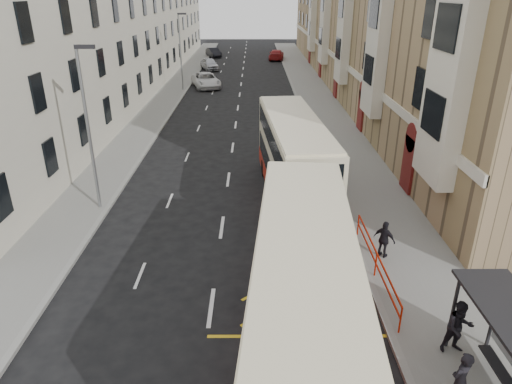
{
  "coord_description": "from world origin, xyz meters",
  "views": [
    {
      "loc": [
        1.55,
        -9.19,
        10.39
      ],
      "look_at": [
        1.63,
        8.75,
        2.4
      ],
      "focal_mm": 32.0,
      "sensor_mm": 36.0,
      "label": 1
    }
  ],
  "objects_px": {
    "double_decker_rear": "(293,160)",
    "pedestrian_near": "(461,380)",
    "white_van": "(206,80)",
    "street_lamp_near": "(88,122)",
    "pedestrian_far": "(384,239)",
    "street_lamp_far": "(181,48)",
    "double_decker_front": "(303,309)",
    "car_red": "(276,55)",
    "pedestrian_mid": "(459,328)",
    "car_silver": "(209,64)",
    "car_dark": "(214,52)"
  },
  "relations": [
    {
      "from": "double_decker_front",
      "to": "car_dark",
      "type": "xyz_separation_m",
      "value": [
        -8.1,
        68.94,
        -1.61
      ]
    },
    {
      "from": "street_lamp_near",
      "to": "car_silver",
      "type": "xyz_separation_m",
      "value": [
        1.65,
        44.56,
        -3.84
      ]
    },
    {
      "from": "double_decker_front",
      "to": "car_silver",
      "type": "relative_size",
      "value": 2.51
    },
    {
      "from": "street_lamp_far",
      "to": "pedestrian_far",
      "type": "relative_size",
      "value": 4.94
    },
    {
      "from": "street_lamp_far",
      "to": "car_dark",
      "type": "bearing_deg",
      "value": 87.64
    },
    {
      "from": "pedestrian_mid",
      "to": "pedestrian_far",
      "type": "relative_size",
      "value": 1.11
    },
    {
      "from": "car_red",
      "to": "double_decker_front",
      "type": "bearing_deg",
      "value": 93.19
    },
    {
      "from": "double_decker_front",
      "to": "car_dark",
      "type": "distance_m",
      "value": 69.44
    },
    {
      "from": "pedestrian_near",
      "to": "pedestrian_mid",
      "type": "height_order",
      "value": "pedestrian_mid"
    },
    {
      "from": "car_silver",
      "to": "car_dark",
      "type": "distance_m",
      "value": 13.35
    },
    {
      "from": "car_dark",
      "to": "double_decker_front",
      "type": "bearing_deg",
      "value": -105.26
    },
    {
      "from": "double_decker_front",
      "to": "white_van",
      "type": "relative_size",
      "value": 1.99
    },
    {
      "from": "double_decker_rear",
      "to": "white_van",
      "type": "xyz_separation_m",
      "value": [
        -7.57,
        30.91,
        -1.46
      ]
    },
    {
      "from": "car_silver",
      "to": "car_dark",
      "type": "relative_size",
      "value": 1.04
    },
    {
      "from": "double_decker_front",
      "to": "pedestrian_mid",
      "type": "bearing_deg",
      "value": 13.12
    },
    {
      "from": "street_lamp_far",
      "to": "car_dark",
      "type": "distance_m",
      "value": 28.19
    },
    {
      "from": "street_lamp_far",
      "to": "car_dark",
      "type": "relative_size",
      "value": 1.78
    },
    {
      "from": "street_lamp_near",
      "to": "street_lamp_far",
      "type": "relative_size",
      "value": 1.0
    },
    {
      "from": "pedestrian_near",
      "to": "double_decker_rear",
      "type": "bearing_deg",
      "value": -107.78
    },
    {
      "from": "street_lamp_near",
      "to": "car_silver",
      "type": "relative_size",
      "value": 1.71
    },
    {
      "from": "pedestrian_near",
      "to": "car_red",
      "type": "xyz_separation_m",
      "value": [
        -1.79,
        66.83,
        -0.23
      ]
    },
    {
      "from": "street_lamp_near",
      "to": "car_dark",
      "type": "distance_m",
      "value": 58.04
    },
    {
      "from": "double_decker_front",
      "to": "car_red",
      "type": "distance_m",
      "value": 65.59
    },
    {
      "from": "pedestrian_mid",
      "to": "street_lamp_far",
      "type": "bearing_deg",
      "value": 105.28
    },
    {
      "from": "white_van",
      "to": "pedestrian_far",
      "type": "bearing_deg",
      "value": -88.97
    },
    {
      "from": "white_van",
      "to": "car_dark",
      "type": "relative_size",
      "value": 1.31
    },
    {
      "from": "double_decker_rear",
      "to": "pedestrian_far",
      "type": "bearing_deg",
      "value": -65.29
    },
    {
      "from": "pedestrian_mid",
      "to": "pedestrian_far",
      "type": "height_order",
      "value": "pedestrian_mid"
    },
    {
      "from": "pedestrian_near",
      "to": "pedestrian_mid",
      "type": "bearing_deg",
      "value": -143.26
    },
    {
      "from": "double_decker_rear",
      "to": "pedestrian_mid",
      "type": "height_order",
      "value": "double_decker_rear"
    },
    {
      "from": "street_lamp_near",
      "to": "double_decker_rear",
      "type": "height_order",
      "value": "street_lamp_near"
    },
    {
      "from": "white_van",
      "to": "double_decker_rear",
      "type": "bearing_deg",
      "value": -91.67
    },
    {
      "from": "double_decker_front",
      "to": "car_dark",
      "type": "height_order",
      "value": "double_decker_front"
    },
    {
      "from": "street_lamp_far",
      "to": "double_decker_rear",
      "type": "bearing_deg",
      "value": -71.03
    },
    {
      "from": "street_lamp_far",
      "to": "double_decker_front",
      "type": "xyz_separation_m",
      "value": [
        9.25,
        -41.04,
        -2.29
      ]
    },
    {
      "from": "car_dark",
      "to": "street_lamp_near",
      "type": "bearing_deg",
      "value": -113.1
    },
    {
      "from": "pedestrian_near",
      "to": "white_van",
      "type": "bearing_deg",
      "value": -107.95
    },
    {
      "from": "pedestrian_far",
      "to": "car_red",
      "type": "distance_m",
      "value": 59.38
    },
    {
      "from": "double_decker_rear",
      "to": "car_silver",
      "type": "relative_size",
      "value": 2.43
    },
    {
      "from": "pedestrian_near",
      "to": "car_dark",
      "type": "height_order",
      "value": "pedestrian_near"
    },
    {
      "from": "street_lamp_near",
      "to": "double_decker_rear",
      "type": "xyz_separation_m",
      "value": [
        9.94,
        1.08,
        -2.36
      ]
    },
    {
      "from": "white_van",
      "to": "street_lamp_near",
      "type": "bearing_deg",
      "value": -109.67
    },
    {
      "from": "pedestrian_far",
      "to": "car_red",
      "type": "height_order",
      "value": "pedestrian_far"
    },
    {
      "from": "pedestrian_near",
      "to": "pedestrian_far",
      "type": "distance_m",
      "value": 7.48
    },
    {
      "from": "car_silver",
      "to": "pedestrian_mid",
      "type": "bearing_deg",
      "value": -97.01
    },
    {
      "from": "pedestrian_near",
      "to": "white_van",
      "type": "relative_size",
      "value": 0.3
    },
    {
      "from": "street_lamp_far",
      "to": "white_van",
      "type": "xyz_separation_m",
      "value": [
        2.37,
        1.99,
        -3.82
      ]
    },
    {
      "from": "car_red",
      "to": "white_van",
      "type": "bearing_deg",
      "value": 73.08
    },
    {
      "from": "double_decker_rear",
      "to": "pedestrian_near",
      "type": "relative_size",
      "value": 6.39
    },
    {
      "from": "double_decker_front",
      "to": "car_silver",
      "type": "xyz_separation_m",
      "value": [
        -7.6,
        55.6,
        -1.55
      ]
    }
  ]
}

